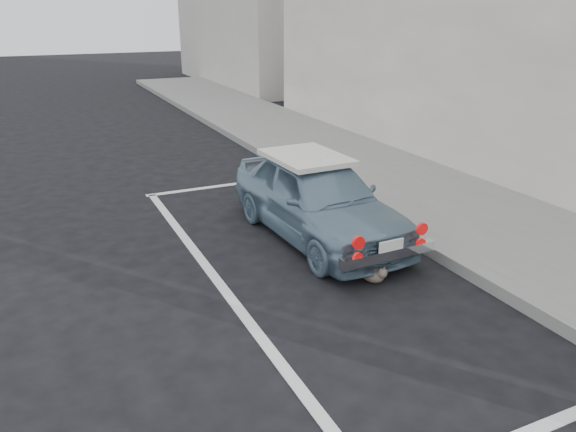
{
  "coord_description": "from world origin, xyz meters",
  "views": [
    {
      "loc": [
        -2.66,
        -2.83,
        3.04
      ],
      "look_at": [
        -0.06,
        2.75,
        0.75
      ],
      "focal_mm": 35.0,
      "sensor_mm": 36.0,
      "label": 1
    }
  ],
  "objects": [
    {
      "name": "pline_front",
      "position": [
        0.5,
        6.5,
        0.0
      ],
      "size": [
        3.0,
        0.12,
        0.01
      ],
      "primitive_type": "cube",
      "color": "silver",
      "rests_on": "ground"
    },
    {
      "name": "ground",
      "position": [
        0.0,
        0.0,
        0.0
      ],
      "size": [
        80.0,
        80.0,
        0.0
      ],
      "primitive_type": "plane",
      "color": "black",
      "rests_on": "ground"
    },
    {
      "name": "retro_coupe",
      "position": [
        0.82,
        3.65,
        0.58
      ],
      "size": [
        1.48,
        3.41,
        1.14
      ],
      "rotation": [
        0.0,
        0.0,
        0.04
      ],
      "color": "slate",
      "rests_on": "ground"
    },
    {
      "name": "cat",
      "position": [
        0.76,
        2.12,
        0.11
      ],
      "size": [
        0.29,
        0.44,
        0.24
      ],
      "rotation": [
        0.0,
        0.0,
        0.32
      ],
      "color": "#695F50",
      "rests_on": "ground"
    },
    {
      "name": "pline_side",
      "position": [
        -0.9,
        3.0,
        0.0
      ],
      "size": [
        0.12,
        7.0,
        0.01
      ],
      "primitive_type": "cube",
      "color": "silver",
      "rests_on": "ground"
    },
    {
      "name": "sidewalk",
      "position": [
        3.2,
        2.0,
        0.07
      ],
      "size": [
        2.8,
        40.0,
        0.15
      ],
      "primitive_type": "cube",
      "color": "slate",
      "rests_on": "ground"
    },
    {
      "name": "pline_rear",
      "position": [
        0.5,
        -0.5,
        0.0
      ],
      "size": [
        3.0,
        0.12,
        0.01
      ],
      "primitive_type": "cube",
      "color": "silver",
      "rests_on": "ground"
    }
  ]
}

